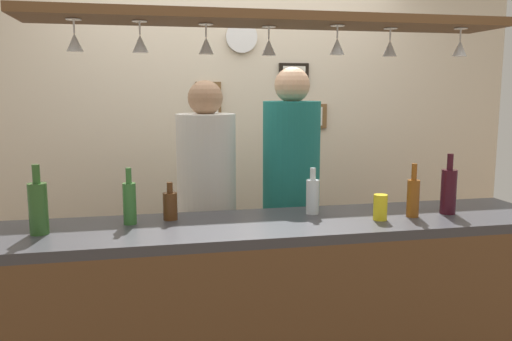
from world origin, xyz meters
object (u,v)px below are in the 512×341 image
Objects in this scene: wall_clock at (242,37)px; bottle_beer_green_import at (130,202)px; person_left_white_patterned_shirt at (207,197)px; bottle_soda_clear at (313,195)px; bottle_champagne_green at (38,207)px; bottle_wine_dark_red at (449,190)px; picture_frame_crest at (208,100)px; bottle_beer_amber_tall at (413,196)px; person_middle_teal_shirt at (291,185)px; bottle_beer_brown_stubby at (170,205)px; drink_can at (380,207)px; picture_frame_upper_small at (294,76)px; picture_frame_lower_pair at (307,116)px.

bottle_beer_green_import is at bearing -120.24° from wall_clock.
bottle_beer_green_import is at bearing -125.83° from person_left_white_patterned_shirt.
bottle_champagne_green is at bearing -174.69° from bottle_soda_clear.
bottle_wine_dark_red is 1.80m from picture_frame_crest.
person_middle_teal_shirt is at bearing 119.59° from bottle_beer_amber_tall.
bottle_beer_brown_stubby is 1.17m from bottle_beer_amber_tall.
drink_can is 0.47× the size of picture_frame_crest.
bottle_wine_dark_red is at bearing -11.67° from bottle_soda_clear.
bottle_beer_green_import is at bearing -131.14° from picture_frame_upper_small.
person_middle_teal_shirt reaches higher than drink_can.
bottle_soda_clear is (0.70, -0.02, 0.02)m from bottle_beer_brown_stubby.
bottle_wine_dark_red is at bearing -4.25° from bottle_beer_green_import.
bottle_soda_clear is at bearing 1.41° from bottle_beer_green_import.
bottle_soda_clear is 0.77× the size of bottle_champagne_green.
bottle_beer_green_import is (-1.54, 0.11, -0.01)m from bottle_wine_dark_red.
bottle_beer_green_import is 1.85m from picture_frame_upper_small.
picture_frame_upper_small is (0.27, 1.29, 0.62)m from bottle_soda_clear.
bottle_soda_clear is (0.46, -0.56, 0.10)m from person_left_white_patterned_shirt.
picture_frame_lower_pair reaches higher than bottle_champagne_green.
picture_frame_crest is (-0.36, 1.29, 0.44)m from bottle_soda_clear.
picture_frame_lower_pair is at bearing 93.31° from bottle_beer_amber_tall.
bottle_soda_clear is at bearing 168.33° from bottle_wine_dark_red.
bottle_beer_brown_stubby is at bearing 167.77° from drink_can.
person_middle_teal_shirt reaches higher than bottle_wine_dark_red.
picture_frame_lower_pair is at bearing 0.73° from wall_clock.
picture_frame_lower_pair is (0.73, 0.00, -0.12)m from picture_frame_crest.
wall_clock is at bearing 118.68° from bottle_wine_dark_red.
person_left_white_patterned_shirt reaches higher than bottle_beer_green_import.
bottle_soda_clear is 0.33m from drink_can.
picture_frame_upper_small reaches higher than person_middle_teal_shirt.
picture_frame_crest is (0.10, 0.73, 0.54)m from person_left_white_patterned_shirt.
bottle_wine_dark_red is at bearing -48.62° from person_middle_teal_shirt.
person_left_white_patterned_shirt is 6.51× the size of bottle_beer_green_import.
picture_frame_lower_pair is (0.10, 0.00, -0.29)m from picture_frame_upper_small.
picture_frame_lower_pair is 0.74m from wall_clock.
drink_can is at bearing -8.17° from bottle_beer_green_import.
wall_clock is (-0.39, 1.47, 0.91)m from drink_can.
picture_frame_upper_small is (-0.01, 1.48, 0.65)m from drink_can.
person_middle_teal_shirt is 1.47m from bottle_champagne_green.
picture_frame_crest is (-1.02, 1.43, 0.42)m from bottle_wine_dark_red.
bottle_wine_dark_red is 1.59m from picture_frame_upper_small.
wall_clock reaches higher than bottle_beer_brown_stubby.
bottle_beer_green_import is 1.84m from picture_frame_lower_pair.
bottle_beer_green_import is at bearing 174.06° from bottle_beer_amber_tall.
bottle_beer_brown_stubby reaches higher than drink_can.
drink_can is at bearing -73.08° from person_middle_teal_shirt.
bottle_soda_clear is 0.88× the size of bottle_beer_green_import.
bottle_wine_dark_red is 1.54m from bottle_beer_green_import.
bottle_soda_clear is at bearing 160.57° from bottle_beer_amber_tall.
bottle_beer_amber_tall is at bearing -60.76° from picture_frame_crest.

